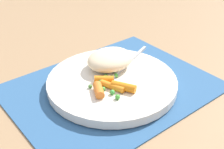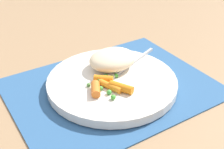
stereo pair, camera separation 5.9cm
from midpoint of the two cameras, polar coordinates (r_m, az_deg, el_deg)
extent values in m
plane|color=#997551|center=(0.62, 2.70, -2.71)|extent=(2.40, 2.40, 0.00)
cube|color=#2D5684|center=(0.62, 2.71, -2.48)|extent=(0.40, 0.31, 0.01)
cylinder|color=silver|center=(0.61, 2.73, -1.57)|extent=(0.26, 0.26, 0.02)
ellipsoid|color=beige|center=(0.64, 2.72, 2.80)|extent=(0.10, 0.08, 0.04)
cylinder|color=orange|center=(0.58, 2.57, -2.33)|extent=(0.03, 0.05, 0.01)
cylinder|color=orange|center=(0.57, 4.69, -2.54)|extent=(0.04, 0.05, 0.02)
cylinder|color=orange|center=(0.59, 1.30, -0.98)|extent=(0.04, 0.04, 0.01)
cylinder|color=orange|center=(0.56, -0.15, -2.86)|extent=(0.03, 0.04, 0.02)
sphere|color=green|center=(0.57, 0.81, -2.72)|extent=(0.01, 0.01, 0.01)
sphere|color=#41933E|center=(0.60, 2.70, -0.89)|extent=(0.01, 0.01, 0.01)
sphere|color=green|center=(0.60, 0.32, -1.16)|extent=(0.01, 0.01, 0.01)
sphere|color=green|center=(0.56, 2.43, -3.44)|extent=(0.01, 0.01, 0.01)
sphere|color=green|center=(0.55, 3.29, -4.40)|extent=(0.01, 0.01, 0.01)
sphere|color=#55B43E|center=(0.58, 3.63, -2.58)|extent=(0.01, 0.01, 0.01)
sphere|color=green|center=(0.61, 3.69, -0.38)|extent=(0.01, 0.01, 0.01)
sphere|color=green|center=(0.61, 1.61, -0.41)|extent=(0.01, 0.01, 0.01)
sphere|color=#548E42|center=(0.58, -1.54, -2.11)|extent=(0.01, 0.01, 0.01)
cube|color=#B7B7B7|center=(0.60, 2.08, -1.16)|extent=(0.05, 0.03, 0.01)
cube|color=#B7B7B7|center=(0.67, 6.81, 2.42)|extent=(0.14, 0.06, 0.01)
camera|label=1|loc=(0.03, -87.22, 1.74)|focal=48.43mm
camera|label=2|loc=(0.03, 92.78, -1.74)|focal=48.43mm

